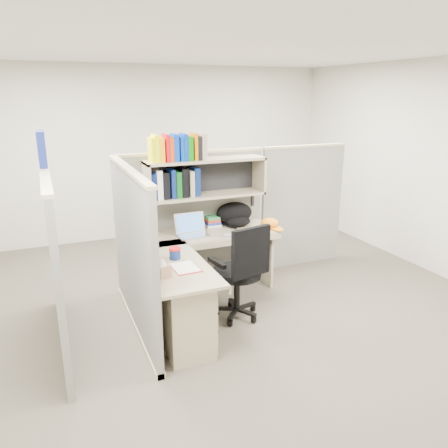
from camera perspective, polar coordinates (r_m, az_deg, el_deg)
name	(u,v)px	position (r m, az deg, el deg)	size (l,w,h in m)	color
ground	(221,312)	(4.82, -0.40, -11.40)	(6.00, 6.00, 0.00)	#3A352D
room_shell	(221,163)	(4.30, -0.45, 8.01)	(6.00, 6.00, 6.00)	beige
cubicle	(174,224)	(4.76, -6.60, -0.04)	(3.79, 1.84, 1.95)	slate
desk	(193,292)	(4.25, -4.08, -8.83)	(1.74, 1.75, 0.73)	gray
laptop	(193,225)	(4.88, -4.05, -0.19)	(0.35, 0.35, 0.25)	#BBBBC0
backpack	(236,214)	(5.29, 1.61, 1.29)	(0.46, 0.35, 0.27)	black
orange_cap	(270,223)	(5.23, 5.98, 0.15)	(0.21, 0.24, 0.12)	orange
snack_canister	(175,253)	(4.25, -6.43, -3.80)	(0.11, 0.11, 0.11)	navy
tissue_box	(163,267)	(3.84, -8.01, -5.64)	(0.11, 0.11, 0.18)	#A4785D
mouse	(227,235)	(4.89, 0.41, -1.46)	(0.09, 0.06, 0.03)	#879FC0
paper_cup	(198,226)	(5.11, -3.39, -0.27)	(0.07, 0.07, 0.10)	white
book_stack	(212,220)	(5.30, -1.63, 0.48)	(0.18, 0.24, 0.12)	slate
loose_paper	(185,267)	(4.06, -5.12, -5.63)	(0.21, 0.29, 0.00)	white
task_chair	(240,286)	(4.53, 2.05, -8.12)	(0.58, 0.54, 1.04)	black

